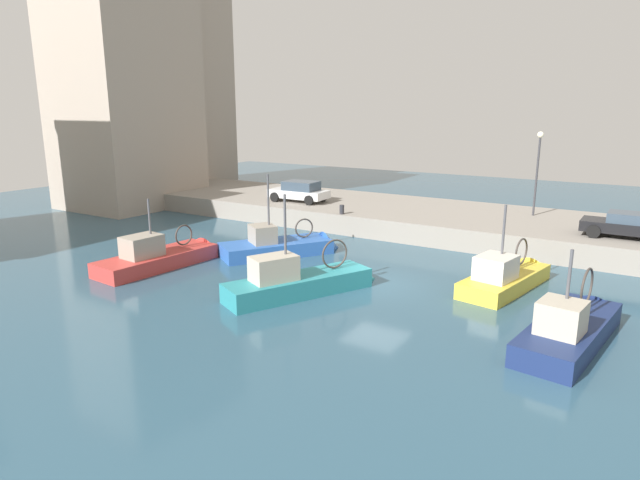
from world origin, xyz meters
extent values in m
plane|color=#2D5166|center=(0.00, 0.00, 0.00)|extent=(80.00, 80.00, 0.00)
cube|color=gray|center=(11.50, 0.00, 0.60)|extent=(9.00, 56.00, 1.20)
cube|color=gold|center=(2.22, -4.80, 0.00)|extent=(5.49, 2.71, 1.30)
cone|color=gold|center=(5.15, -5.33, 0.00)|extent=(1.17, 1.75, 1.62)
cube|color=#896B4C|center=(2.22, -4.80, 0.59)|extent=(5.26, 2.53, 0.08)
cube|color=beige|center=(1.25, -4.63, 1.11)|extent=(1.77, 1.57, 0.98)
cylinder|color=#4C4C51|center=(1.71, -4.71, 2.10)|extent=(0.10, 0.10, 3.02)
torus|color=#3F3833|center=(3.67, -5.07, 1.30)|extent=(1.20, 0.29, 1.20)
sphere|color=white|center=(0.85, -3.55, 0.20)|extent=(0.32, 0.32, 0.32)
cube|color=teal|center=(-2.98, 2.01, 0.00)|extent=(6.25, 4.07, 1.58)
cone|color=teal|center=(0.13, 0.55, 0.00)|extent=(1.43, 1.69, 1.44)
cube|color=#B2A893|center=(-2.98, 2.01, 0.71)|extent=(5.98, 3.85, 0.08)
cube|color=#B7AD99|center=(-3.99, 2.49, 1.26)|extent=(2.05, 1.73, 1.03)
cylinder|color=#4C4C51|center=(-3.51, 2.27, 2.42)|extent=(0.10, 0.10, 3.42)
torus|color=#3F3833|center=(-1.42, 1.28, 1.45)|extent=(1.17, 0.61, 1.25)
sphere|color=white|center=(-4.27, 3.60, 0.24)|extent=(0.32, 0.32, 0.32)
cube|color=#2D60B7|center=(1.42, 6.44, 0.00)|extent=(5.81, 4.77, 1.42)
cone|color=#2D60B7|center=(4.05, 4.75, 0.00)|extent=(1.78, 2.07, 1.88)
cube|color=#896B4C|center=(1.42, 6.44, 0.64)|extent=(5.53, 4.50, 0.08)
cube|color=gray|center=(0.82, 6.82, 1.15)|extent=(1.68, 1.73, 0.94)
cylinder|color=#4C4C51|center=(1.11, 6.64, 2.40)|extent=(0.10, 0.10, 3.53)
torus|color=#3F3833|center=(2.73, 5.60, 1.26)|extent=(0.90, 0.62, 1.02)
sphere|color=white|center=(0.64, 8.31, 0.21)|extent=(0.32, 0.32, 0.32)
cube|color=navy|center=(-2.24, -7.90, 0.00)|extent=(6.03, 2.57, 1.46)
cone|color=navy|center=(1.01, -8.32, 0.00)|extent=(1.11, 1.75, 1.65)
cube|color=#896B4C|center=(-2.24, -7.90, 0.66)|extent=(5.78, 2.40, 0.08)
cube|color=#B7AD99|center=(-3.34, -7.75, 1.21)|extent=(1.42, 1.40, 1.03)
cylinder|color=#4C4C51|center=(-2.96, -7.80, 1.95)|extent=(0.10, 0.10, 2.59)
torus|color=#3F3833|center=(-0.61, -8.11, 1.45)|extent=(1.37, 0.26, 1.37)
sphere|color=white|center=(-3.85, -6.67, 0.22)|extent=(0.32, 0.32, 0.32)
cube|color=#BC3833|center=(-3.37, 9.83, 0.00)|extent=(5.97, 2.43, 1.39)
cone|color=#BC3833|center=(-0.12, 9.57, 0.00)|extent=(1.04, 1.84, 1.77)
cube|color=#B2A893|center=(-3.37, 9.83, 0.63)|extent=(5.73, 2.25, 0.08)
cube|color=gray|center=(-4.14, 9.89, 1.17)|extent=(1.78, 1.33, 1.01)
cylinder|color=#4C4C51|center=(-3.64, 9.85, 1.97)|extent=(0.10, 0.10, 2.68)
torus|color=#3F3833|center=(-1.75, 9.70, 1.26)|extent=(1.04, 0.16, 1.04)
sphere|color=white|center=(-5.03, 11.05, 0.21)|extent=(0.32, 0.32, 0.32)
cube|color=black|center=(9.43, -8.76, 1.72)|extent=(1.73, 4.20, 0.50)
cube|color=#384756|center=(9.43, -8.97, 2.21)|extent=(1.52, 2.36, 0.46)
cylinder|color=black|center=(8.59, -7.33, 1.52)|extent=(0.22, 0.64, 0.64)
cylinder|color=black|center=(10.30, -7.34, 1.52)|extent=(0.22, 0.64, 0.64)
cube|color=silver|center=(9.67, 10.69, 1.73)|extent=(1.95, 4.02, 0.52)
cube|color=#384756|center=(9.68, 10.49, 2.28)|extent=(1.66, 2.28, 0.59)
cylinder|color=black|center=(8.72, 11.99, 1.52)|extent=(0.25, 0.65, 0.64)
cylinder|color=black|center=(10.50, 12.07, 1.52)|extent=(0.25, 0.65, 0.64)
cylinder|color=black|center=(8.84, 9.31, 1.52)|extent=(0.25, 0.65, 0.64)
cylinder|color=black|center=(10.62, 9.39, 1.52)|extent=(0.25, 0.65, 0.64)
cylinder|color=#2D2D33|center=(7.35, 6.00, 1.48)|extent=(0.28, 0.28, 0.55)
cylinder|color=#38383D|center=(13.00, -3.69, 3.45)|extent=(0.12, 0.12, 4.50)
sphere|color=#F2EACC|center=(13.00, -3.69, 5.85)|extent=(0.36, 0.36, 0.36)
cube|color=#A39384|center=(15.04, 28.36, 10.41)|extent=(7.79, 8.78, 20.82)
cube|color=#A39384|center=(7.34, 24.67, 8.77)|extent=(8.75, 7.75, 17.55)
camera|label=1|loc=(-20.01, -9.73, 7.31)|focal=30.37mm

